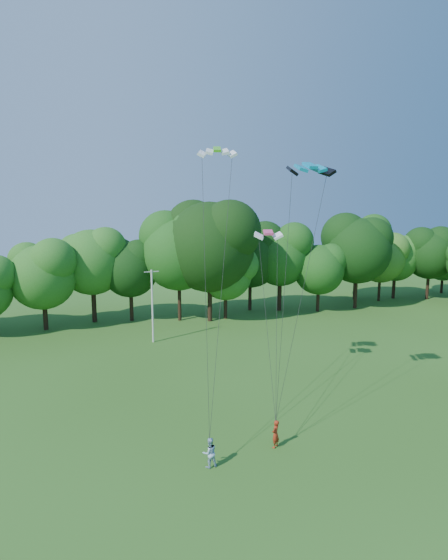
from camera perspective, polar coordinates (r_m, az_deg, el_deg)
name	(u,v)px	position (r m, az deg, el deg)	size (l,w,h in m)	color
ground	(337,528)	(21.24, 14.60, -28.81)	(160.00, 160.00, 0.00)	#2A5417
utility_pole	(152,305)	(43.45, -9.34, -3.26)	(1.45, 0.20, 7.26)	beige
kite_flyer_left	(275,434)	(25.63, 6.74, -19.33)	(0.57, 0.38, 1.57)	#9D2A14
kite_flyer_right	(210,453)	(23.85, -1.89, -21.60)	(0.76, 0.59, 1.56)	#9ABBD6
kite_teal	(310,166)	(26.26, 11.15, 14.46)	(2.81, 1.58, 0.50)	#0585AC
kite_green	(217,149)	(28.70, -0.91, 16.70)	(2.60, 1.75, 0.50)	#44C31D
kite_pink	(268,232)	(30.66, 5.79, 6.21)	(2.17, 1.57, 0.37)	#E63F78
tree_back_center	(209,233)	(50.35, -1.91, 6.18)	(11.46, 11.46, 16.67)	black
tree_back_east	(381,255)	(66.19, 19.83, 3.03)	(7.26, 7.26, 10.56)	#342415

